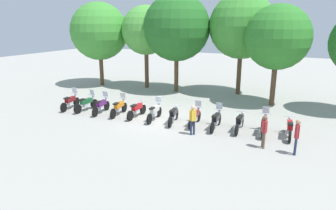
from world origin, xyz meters
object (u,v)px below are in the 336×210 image
at_px(motorcycle_7, 195,117).
at_px(tree_0, 99,31).
at_px(motorcycle_6, 173,115).
at_px(person_0, 193,118).
at_px(motorcycle_2, 101,106).
at_px(tree_4, 278,37).
at_px(person_2, 264,129).
at_px(tree_2, 177,28).
at_px(person_1, 297,134).
at_px(motorcycle_3, 119,107).
at_px(motorcycle_1, 86,103).
at_px(motorcycle_8, 216,120).
at_px(motorcycle_11, 290,128).
at_px(motorcycle_10, 264,125).
at_px(tree_1, 146,30).
at_px(motorcycle_9, 240,122).
at_px(motorcycle_5, 155,112).
at_px(motorcycle_4, 137,109).
at_px(motorcycle_0, 70,102).
at_px(tree_3, 242,26).

height_order(motorcycle_7, tree_0, tree_0).
distance_m(motorcycle_6, person_0, 2.22).
bearing_deg(motorcycle_2, tree_4, -63.20).
xyz_separation_m(person_2, tree_2, (-8.84, 9.23, 4.40)).
bearing_deg(person_1, motorcycle_3, -8.31).
bearing_deg(tree_2, motorcycle_1, -110.34).
bearing_deg(motorcycle_8, tree_4, -20.64).
distance_m(motorcycle_1, motorcycle_11, 12.83).
relative_size(motorcycle_7, motorcycle_10, 1.00).
xyz_separation_m(motorcycle_2, motorcycle_3, (1.28, 0.18, 0.00)).
bearing_deg(motorcycle_7, tree_1, 40.58).
height_order(motorcycle_10, tree_4, tree_4).
bearing_deg(motorcycle_10, motorcycle_3, 89.18).
xyz_separation_m(motorcycle_9, person_2, (1.58, -1.85, 0.44)).
bearing_deg(motorcycle_5, motorcycle_4, 83.26).
height_order(motorcycle_0, tree_4, tree_4).
relative_size(motorcycle_7, motorcycle_9, 1.00).
height_order(motorcycle_6, tree_3, tree_3).
bearing_deg(person_1, motorcycle_4, -10.04).
distance_m(motorcycle_8, tree_4, 8.19).
bearing_deg(person_0, motorcycle_8, 104.98).
height_order(motorcycle_5, motorcycle_11, motorcycle_5).
bearing_deg(motorcycle_7, motorcycle_8, -95.15).
relative_size(motorcycle_0, motorcycle_5, 0.99).
bearing_deg(motorcycle_10, tree_0, 62.75).
xyz_separation_m(motorcycle_9, tree_4, (0.81, 6.44, 4.29)).
height_order(motorcycle_9, tree_3, tree_3).
xyz_separation_m(motorcycle_0, motorcycle_8, (10.25, 0.59, 0.00)).
height_order(motorcycle_2, motorcycle_6, motorcycle_2).
bearing_deg(motorcycle_7, motorcycle_9, -89.57).
bearing_deg(motorcycle_0, tree_1, -18.43).
bearing_deg(tree_1, motorcycle_6, -51.21).
xyz_separation_m(motorcycle_6, tree_0, (-10.84, 7.11, 4.46)).
bearing_deg(motorcycle_5, person_2, -108.40).
relative_size(person_1, tree_1, 0.23).
height_order(motorcycle_4, tree_1, tree_1).
bearing_deg(tree_1, motorcycle_1, -89.27).
bearing_deg(motorcycle_2, motorcycle_4, -92.73).
height_order(motorcycle_2, tree_4, tree_4).
xyz_separation_m(motorcycle_6, person_2, (5.43, -1.44, 0.44)).
bearing_deg(person_1, motorcycle_0, -5.06).
height_order(motorcycle_2, person_2, person_2).
bearing_deg(tree_1, motorcycle_9, -36.58).
relative_size(motorcycle_2, tree_2, 0.27).
bearing_deg(person_1, motorcycle_11, -78.65).
xyz_separation_m(motorcycle_2, person_2, (10.55, -1.16, 0.42)).
bearing_deg(person_2, motorcycle_3, 145.49).
height_order(motorcycle_1, tree_4, tree_4).
distance_m(motorcycle_7, person_0, 1.64).
distance_m(motorcycle_1, tree_3, 13.32).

